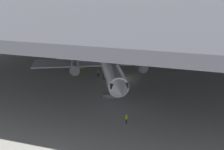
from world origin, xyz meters
name	(u,v)px	position (x,y,z in m)	size (l,w,h in m)	color
ground_plane	(117,79)	(0.00, 0.00, 0.00)	(110.00, 110.00, 0.00)	gray
hangar_structure	(133,7)	(-0.11, 13.79, 14.96)	(121.00, 99.00, 15.60)	#4C4F54
airplane_main	(109,65)	(-1.77, -0.43, 3.41)	(34.04, 33.97, 11.27)	white
boarding_stairs	(112,93)	(1.82, -9.74, 0.73)	(4.37, 2.99, 4.62)	slate
crew_worker_near_nose	(126,118)	(6.97, -19.20, 0.91)	(0.27, 0.54, 1.60)	#232838
crew_worker_by_stairs	(108,84)	(-0.37, -5.86, 0.97)	(0.38, 0.47, 1.70)	#232838
airplane_distant	(67,31)	(-32.73, 41.22, 3.11)	(29.10, 28.79, 9.61)	white
baggage_tug	(82,66)	(-11.14, 5.74, 0.53)	(2.09, 2.51, 0.90)	yellow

